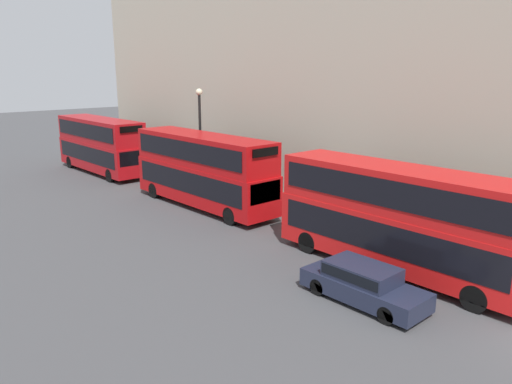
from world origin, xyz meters
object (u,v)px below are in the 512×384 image
(car_dark_sedan, at_px, (363,282))
(bus_second_in_queue, at_px, (203,168))
(bus_leading, at_px, (399,215))
(bus_third_in_queue, at_px, (100,143))

(car_dark_sedan, bearing_deg, bus_second_in_queue, 76.63)
(car_dark_sedan, bearing_deg, bus_leading, 13.20)
(bus_second_in_queue, xyz_separation_m, car_dark_sedan, (-3.40, -14.31, -1.70))
(bus_second_in_queue, distance_m, car_dark_sedan, 14.80)
(bus_leading, distance_m, bus_second_in_queue, 13.51)
(bus_leading, relative_size, car_dark_sedan, 2.34)
(bus_third_in_queue, bearing_deg, bus_leading, -90.00)
(bus_second_in_queue, relative_size, car_dark_sedan, 2.36)
(bus_leading, xyz_separation_m, bus_third_in_queue, (0.00, 27.47, -0.01))
(bus_third_in_queue, bearing_deg, bus_second_in_queue, -90.00)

